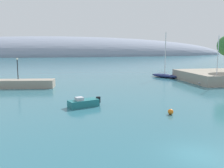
% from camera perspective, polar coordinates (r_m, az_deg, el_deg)
% --- Properties ---
extents(water, '(600.00, 600.00, 0.00)m').
position_cam_1_polar(water, '(19.09, 18.56, -14.96)').
color(water, '#2D6675').
rests_on(water, ground).
extents(breakwater_rocks, '(19.46, 5.54, 1.47)m').
position_cam_1_polar(breakwater_rocks, '(49.82, -24.01, 0.03)').
color(breakwater_rocks, gray).
rests_on(breakwater_rocks, ground).
extents(distant_ridge, '(305.53, 79.22, 31.41)m').
position_cam_1_polar(distant_ridge, '(217.76, -12.96, 6.36)').
color(distant_ridge, gray).
rests_on(distant_ridge, ground).
extents(sailboat_grey_near_shore, '(7.37, 2.72, 9.49)m').
position_cam_1_polar(sailboat_grey_near_shore, '(52.56, 22.60, 0.34)').
color(sailboat_grey_near_shore, gray).
rests_on(sailboat_grey_near_shore, water).
extents(sailboat_navy_mid_mooring, '(5.77, 7.81, 10.85)m').
position_cam_1_polar(sailboat_navy_mid_mooring, '(62.15, 11.88, 1.97)').
color(sailboat_navy_mid_mooring, navy).
rests_on(sailboat_navy_mid_mooring, water).
extents(motorboat_teal_foreground, '(4.28, 2.83, 1.28)m').
position_cam_1_polar(motorboat_teal_foreground, '(31.58, -6.49, -4.30)').
color(motorboat_teal_foreground, '#1E6B70').
rests_on(motorboat_teal_foreground, water).
extents(mooring_buoy_orange, '(0.62, 0.62, 0.62)m').
position_cam_1_polar(mooring_buoy_orange, '(28.65, 13.18, -6.16)').
color(mooring_buoy_orange, orange).
rests_on(mooring_buoy_orange, water).
extents(harbor_lamp_post, '(0.36, 0.36, 3.91)m').
position_cam_1_polar(harbor_lamp_post, '(49.29, -20.71, 3.85)').
color(harbor_lamp_post, black).
rests_on(harbor_lamp_post, breakwater_rocks).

